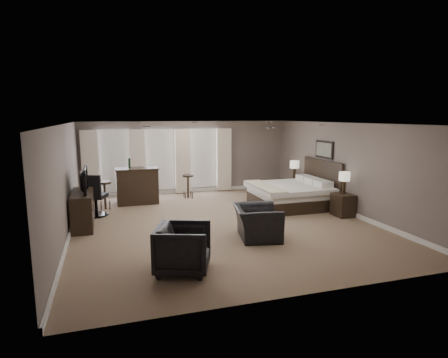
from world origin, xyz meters
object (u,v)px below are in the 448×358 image
object	(u,v)px
lamp_far	(294,170)
dresser	(83,210)
tv	(81,190)
desk_chair	(96,195)
bar_counter	(137,186)
bar_stool_left	(105,195)
nightstand_near	(343,205)
bar_stool_right	(188,186)
bed	(291,184)
lamp_near	(344,183)
armchair_far	(183,246)
nightstand_far	(294,187)
armchair_near	(257,217)

from	to	relation	value
lamp_far	dresser	size ratio (longest dim) A/B	0.43
tv	desk_chair	xyz separation A→B (m)	(0.29, 1.02, -0.36)
dresser	lamp_far	bearing A→B (deg)	14.85
bar_counter	desk_chair	size ratio (longest dim) A/B	1.10
bar_stool_left	desk_chair	xyz separation A→B (m)	(-0.24, -0.76, 0.18)
tv	bar_stool_left	bearing A→B (deg)	-16.68
nightstand_near	lamp_far	xyz separation A→B (m)	(0.00, 2.90, 0.59)
tv	bar_stool_right	world-z (taller)	tv
bed	lamp_near	size ratio (longest dim) A/B	3.60
armchair_far	desk_chair	size ratio (longest dim) A/B	0.79
lamp_near	tv	distance (m)	7.00
lamp_far	bar_counter	bearing A→B (deg)	175.95
bar_stool_left	nightstand_near	bearing A→B (deg)	-24.02
nightstand_far	dresser	xyz separation A→B (m)	(-6.92, -1.83, 0.16)
bar_stool_left	nightstand_far	bearing A→B (deg)	0.49
nightstand_far	desk_chair	world-z (taller)	desk_chair
dresser	bar_stool_right	bearing A→B (deg)	38.04
bed	dresser	size ratio (longest dim) A/B	1.44
bed	desk_chair	world-z (taller)	bed
lamp_far	bar_stool_right	size ratio (longest dim) A/B	0.83
bed	armchair_far	distance (m)	5.68
bar_counter	bar_stool_left	world-z (taller)	bar_counter
dresser	bed	bearing A→B (deg)	3.65
nightstand_far	desk_chair	xyz separation A→B (m)	(-6.63, -0.81, 0.32)
bar_counter	nightstand_far	bearing A→B (deg)	-4.05
nightstand_near	armchair_far	size ratio (longest dim) A/B	0.66
armchair_far	armchair_near	bearing A→B (deg)	-35.69
armchair_far	bar_stool_left	xyz separation A→B (m)	(-1.34, 5.27, -0.06)
lamp_far	bar_stool_left	size ratio (longest dim) A/B	0.79
armchair_near	bar_counter	bearing A→B (deg)	39.10
armchair_near	bar_stool_right	size ratio (longest dim) A/B	1.42
nightstand_far	bar_stool_right	size ratio (longest dim) A/B	0.71
armchair_near	desk_chair	distance (m)	4.77
tv	bar_stool_left	distance (m)	1.94
nightstand_near	nightstand_far	bearing A→B (deg)	90.00
nightstand_far	armchair_far	bearing A→B (deg)	-133.46
tv	armchair_far	size ratio (longest dim) A/B	1.13
dresser	bar_stool_left	world-z (taller)	dresser
armchair_near	armchair_far	bearing A→B (deg)	135.10
nightstand_near	desk_chair	xyz separation A→B (m)	(-6.63, 2.09, 0.29)
dresser	lamp_near	bearing A→B (deg)	-8.76
nightstand_near	bar_counter	size ratio (longest dim) A/B	0.47
bar_stool_right	lamp_near	bearing A→B (deg)	-44.54
nightstand_far	armchair_near	world-z (taller)	armchair_near
armchair_near	bar_stool_left	world-z (taller)	armchair_near
tv	bar_counter	bearing A→B (deg)	-34.61
armchair_far	bar_counter	world-z (taller)	bar_counter
bar_stool_left	bar_stool_right	world-z (taller)	bar_stool_left
nightstand_near	bar_stool_right	xyz separation A→B (m)	(-3.67, 3.61, 0.09)
nightstand_near	bar_stool_left	distance (m)	6.99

